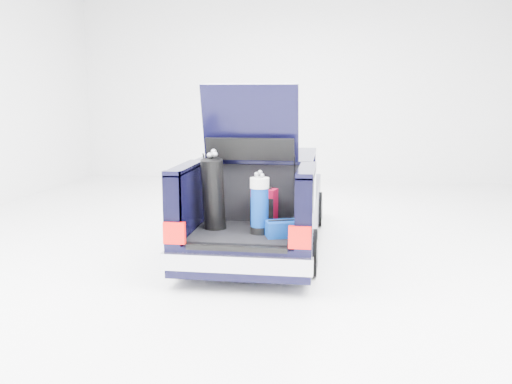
# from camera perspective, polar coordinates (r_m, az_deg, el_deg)

# --- Properties ---
(ground) EXTENTS (14.00, 14.00, 0.00)m
(ground) POSITION_cam_1_polar(r_m,az_deg,el_deg) (8.55, 0.47, -5.64)
(ground) COLOR white
(ground) RESTS_ON ground
(car) EXTENTS (1.87, 4.65, 2.47)m
(car) POSITION_cam_1_polar(r_m,az_deg,el_deg) (8.49, 0.57, -1.08)
(car) COLOR black
(car) RESTS_ON ground
(red_suitcase) EXTENTS (0.36, 0.28, 0.53)m
(red_suitcase) POSITION_cam_1_polar(r_m,az_deg,el_deg) (7.23, 0.88, -1.63)
(red_suitcase) COLOR maroon
(red_suitcase) RESTS_ON car
(black_golf_bag) EXTENTS (0.35, 0.42, 1.04)m
(black_golf_bag) POSITION_cam_1_polar(r_m,az_deg,el_deg) (7.01, -4.51, -0.20)
(black_golf_bag) COLOR black
(black_golf_bag) RESTS_ON car
(blue_golf_bag) EXTENTS (0.28, 0.28, 0.80)m
(blue_golf_bag) POSITION_cam_1_polar(r_m,az_deg,el_deg) (6.79, 0.38, -1.39)
(blue_golf_bag) COLOR black
(blue_golf_bag) RESTS_ON car
(blue_duffel) EXTENTS (0.47, 0.38, 0.21)m
(blue_duffel) POSITION_cam_1_polar(r_m,az_deg,el_deg) (6.71, 2.78, -3.87)
(blue_duffel) COLOR navy
(blue_duffel) RESTS_ON car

